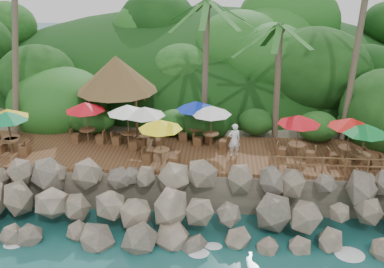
{
  "coord_description": "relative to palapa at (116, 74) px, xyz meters",
  "views": [
    {
      "loc": [
        1.55,
        -16.95,
        12.69
      ],
      "look_at": [
        0.0,
        6.0,
        3.4
      ],
      "focal_mm": 42.23,
      "sensor_mm": 36.0,
      "label": 1
    }
  ],
  "objects": [
    {
      "name": "dining_clusters",
      "position": [
        5.02,
        -3.7,
        -1.43
      ],
      "size": [
        24.15,
        5.49,
        2.49
      ],
      "color": "brown",
      "rests_on": "terrace"
    },
    {
      "name": "jungle_foliage",
      "position": [
        4.88,
        5.37,
        -5.79
      ],
      "size": [
        44.0,
        16.0,
        12.0
      ],
      "primitive_type": null,
      "color": "#143811",
      "rests_on": "ground"
    },
    {
      "name": "foam_line",
      "position": [
        4.88,
        -9.33,
        -5.76
      ],
      "size": [
        25.2,
        0.8,
        0.06
      ],
      "color": "white",
      "rests_on": "ground"
    },
    {
      "name": "railing",
      "position": [
        12.12,
        -5.98,
        -2.88
      ],
      "size": [
        6.1,
        0.1,
        1.0
      ],
      "color": "brown",
      "rests_on": "terrace"
    },
    {
      "name": "palapa",
      "position": [
        0.0,
        0.0,
        0.0
      ],
      "size": [
        4.99,
        4.99,
        4.6
      ],
      "color": "brown",
      "rests_on": "ground"
    },
    {
      "name": "land_base",
      "position": [
        4.88,
        6.37,
        -4.74
      ],
      "size": [
        32.0,
        25.2,
        2.1
      ],
      "primitive_type": "cube",
      "color": "gray",
      "rests_on": "ground"
    },
    {
      "name": "terrace",
      "position": [
        4.88,
        -3.63,
        -3.59
      ],
      "size": [
        26.0,
        5.0,
        0.2
      ],
      "primitive_type": "cube",
      "color": "brown",
      "rests_on": "land_base"
    },
    {
      "name": "waiter",
      "position": [
        7.19,
        -3.97,
        -2.55
      ],
      "size": [
        0.79,
        0.63,
        1.88
      ],
      "primitive_type": "imported",
      "rotation": [
        0.0,
        0.0,
        3.43
      ],
      "color": "white",
      "rests_on": "terrace"
    },
    {
      "name": "jungle_hill",
      "position": [
        4.88,
        13.87,
        -5.79
      ],
      "size": [
        44.8,
        28.0,
        15.4
      ],
      "primitive_type": "ellipsoid",
      "color": "#143811",
      "rests_on": "ground"
    },
    {
      "name": "seawall",
      "position": [
        4.88,
        -7.63,
        -4.64
      ],
      "size": [
        29.0,
        4.0,
        2.3
      ],
      "primitive_type": null,
      "color": "gray",
      "rests_on": "ground"
    },
    {
      "name": "ground",
      "position": [
        4.88,
        -9.63,
        -5.79
      ],
      "size": [
        140.0,
        140.0,
        0.0
      ],
      "primitive_type": "plane",
      "color": "#19514F",
      "rests_on": "ground"
    }
  ]
}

